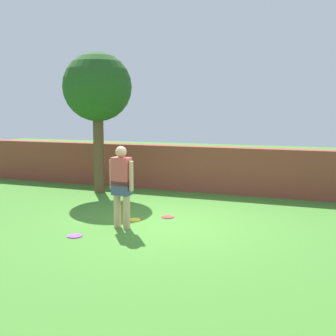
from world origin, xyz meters
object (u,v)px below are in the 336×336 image
object	(u,v)px
person	(121,183)
frisbee_yellow	(134,220)
tree	(97,89)
frisbee_purple	(75,236)
frisbee_red	(168,217)

from	to	relation	value
person	frisbee_yellow	distance (m)	1.07
tree	frisbee_purple	world-z (taller)	tree
tree	frisbee_yellow	world-z (taller)	tree
frisbee_yellow	frisbee_red	xyz separation A→B (m)	(0.57, 0.48, 0.00)
person	frisbee_yellow	size ratio (longest dim) A/B	6.00
tree	frisbee_yellow	size ratio (longest dim) A/B	14.36
frisbee_purple	frisbee_red	world-z (taller)	same
tree	frisbee_purple	xyz separation A→B (m)	(1.70, -3.89, -2.87)
person	frisbee_purple	xyz separation A→B (m)	(-0.55, -0.85, -0.89)
frisbee_yellow	frisbee_red	distance (m)	0.75
frisbee_yellow	tree	bearing A→B (deg)	132.38
person	frisbee_yellow	world-z (taller)	person
person	frisbee_red	bearing A→B (deg)	69.63
frisbee_yellow	frisbee_purple	distance (m)	1.54
frisbee_yellow	frisbee_red	size ratio (longest dim) A/B	1.00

